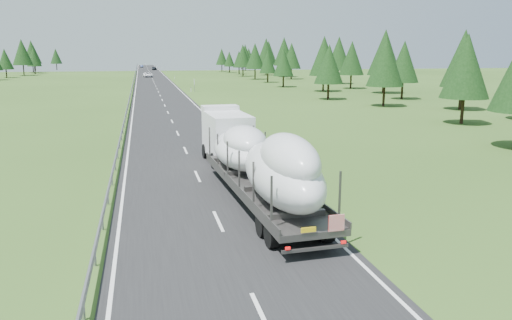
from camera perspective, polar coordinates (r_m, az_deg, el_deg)
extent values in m
plane|color=#2D4C19|center=(24.09, -4.34, -7.01)|extent=(400.00, 400.00, 0.00)
cube|color=black|center=(122.81, -11.40, 8.31)|extent=(10.00, 400.00, 0.02)
cube|color=slate|center=(122.75, -13.91, 8.47)|extent=(0.08, 400.00, 0.32)
cylinder|color=slate|center=(23.86, -17.14, -6.98)|extent=(0.10, 0.10, 0.60)
cube|color=silver|center=(53.93, -2.28, 4.31)|extent=(0.12, 0.07, 1.00)
cube|color=black|center=(53.89, -2.28, 4.65)|extent=(0.13, 0.08, 0.12)
cube|color=silver|center=(103.25, -7.44, 8.02)|extent=(0.12, 0.07, 1.00)
cube|color=black|center=(103.22, -7.44, 8.19)|extent=(0.13, 0.08, 0.12)
cube|color=silver|center=(153.01, -9.28, 9.30)|extent=(0.12, 0.07, 1.00)
cube|color=black|center=(152.99, -9.28, 9.42)|extent=(0.13, 0.08, 0.12)
cube|color=silver|center=(202.89, -10.22, 9.96)|extent=(0.12, 0.07, 1.00)
cube|color=black|center=(202.87, -10.22, 10.05)|extent=(0.13, 0.08, 0.12)
cube|color=silver|center=(252.81, -10.79, 10.35)|extent=(0.12, 0.07, 1.00)
cube|color=black|center=(252.80, -10.79, 10.42)|extent=(0.13, 0.08, 0.12)
cube|color=silver|center=(302.76, -11.17, 10.61)|extent=(0.12, 0.07, 1.00)
cube|color=black|center=(302.76, -11.17, 10.67)|extent=(0.13, 0.08, 0.12)
cube|color=silver|center=(352.73, -11.44, 10.80)|extent=(0.12, 0.07, 1.00)
cube|color=black|center=(352.72, -11.45, 10.85)|extent=(0.13, 0.08, 0.12)
cylinder|color=slate|center=(103.28, -7.06, 8.31)|extent=(0.08, 0.08, 2.00)
cube|color=silver|center=(103.22, -7.07, 8.86)|extent=(0.05, 0.90, 1.20)
cylinder|color=black|center=(75.82, 22.33, 6.76)|extent=(0.36, 0.36, 3.75)
cone|color=black|center=(75.58, 22.65, 10.68)|extent=(5.84, 5.84, 7.82)
cylinder|color=black|center=(89.89, 16.36, 7.77)|extent=(0.36, 0.36, 3.36)
cone|color=black|center=(89.68, 16.54, 10.74)|extent=(5.23, 5.23, 7.01)
cylinder|color=black|center=(102.02, 14.35, 8.59)|extent=(0.36, 0.36, 4.18)
cone|color=black|center=(101.85, 14.52, 11.84)|extent=(6.50, 6.50, 8.71)
cylinder|color=black|center=(113.49, 10.79, 8.92)|extent=(0.36, 0.36, 3.52)
cone|color=black|center=(113.33, 10.89, 11.38)|extent=(5.47, 5.47, 7.33)
cylinder|color=black|center=(130.19, 9.36, 9.48)|extent=(0.36, 0.36, 4.02)
cone|color=black|center=(130.06, 9.45, 11.93)|extent=(6.25, 6.25, 8.37)
cylinder|color=black|center=(140.44, 7.96, 9.52)|extent=(0.36, 0.36, 3.06)
cone|color=black|center=(140.31, 8.01, 11.25)|extent=(4.76, 4.76, 6.37)
cylinder|color=black|center=(150.94, 4.05, 9.89)|extent=(0.36, 0.36, 3.63)
cone|color=black|center=(150.82, 4.08, 11.81)|extent=(5.65, 5.65, 7.57)
cylinder|color=black|center=(164.50, 3.19, 10.21)|extent=(0.36, 0.36, 4.31)
cone|color=black|center=(164.40, 3.22, 12.30)|extent=(6.70, 6.70, 8.98)
cylinder|color=black|center=(177.22, 1.16, 10.38)|extent=(0.36, 0.36, 4.31)
cone|color=black|center=(177.12, 1.17, 12.31)|extent=(6.71, 6.71, 8.99)
cylinder|color=black|center=(192.59, 1.44, 10.50)|extent=(0.36, 0.36, 4.13)
cone|color=black|center=(192.50, 1.45, 12.20)|extent=(6.42, 6.42, 8.60)
cylinder|color=black|center=(205.64, 0.85, 10.51)|extent=(0.36, 0.36, 3.44)
cone|color=black|center=(205.55, 0.85, 11.84)|extent=(5.34, 5.34, 7.16)
cylinder|color=black|center=(219.55, -1.24, 10.67)|extent=(0.36, 0.36, 3.82)
cone|color=black|center=(219.46, -1.25, 12.05)|extent=(5.94, 5.94, 7.95)
cylinder|color=black|center=(235.70, -1.66, 10.67)|extent=(0.36, 0.36, 2.95)
cone|color=black|center=(235.63, -1.66, 11.67)|extent=(4.60, 4.60, 6.15)
cylinder|color=black|center=(247.27, -0.83, 10.80)|extent=(0.36, 0.36, 3.36)
cone|color=black|center=(247.20, -0.83, 11.88)|extent=(5.23, 5.23, 7.00)
cylinder|color=black|center=(60.84, 22.52, 5.44)|extent=(0.36, 0.36, 3.40)
cone|color=black|center=(60.54, 22.89, 9.88)|extent=(5.30, 5.30, 7.09)
cylinder|color=black|center=(77.11, 14.40, 7.27)|extent=(0.36, 0.36, 3.50)
cone|color=black|center=(76.87, 14.60, 10.88)|extent=(5.45, 5.45, 7.29)
cylinder|color=black|center=(86.54, 8.25, 7.91)|extent=(0.36, 0.36, 3.16)
cone|color=black|center=(86.33, 8.34, 10.81)|extent=(4.91, 4.91, 6.57)
cylinder|color=black|center=(104.12, 7.70, 8.82)|extent=(0.36, 0.36, 3.80)
cone|color=black|center=(103.95, 7.78, 11.72)|extent=(5.91, 5.91, 7.92)
cylinder|color=black|center=(116.63, 3.13, 9.07)|extent=(0.36, 0.36, 3.00)
cone|color=black|center=(116.47, 3.16, 11.12)|extent=(4.67, 4.67, 6.25)
cylinder|color=black|center=(134.41, 1.35, 9.47)|extent=(0.36, 0.36, 2.87)
cone|color=black|center=(134.27, 1.36, 11.17)|extent=(4.46, 4.46, 5.97)
cylinder|color=black|center=(149.39, -0.11, 9.89)|extent=(0.36, 0.36, 3.59)
cone|color=black|center=(149.26, -0.11, 11.81)|extent=(5.59, 5.59, 7.48)
cylinder|color=black|center=(168.28, -1.50, 10.15)|extent=(0.36, 0.36, 3.57)
cone|color=black|center=(168.17, -1.51, 11.83)|extent=(5.55, 5.55, 7.43)
cylinder|color=black|center=(184.87, -1.95, 10.22)|extent=(0.36, 0.36, 2.84)
cone|color=black|center=(184.77, -1.96, 11.44)|extent=(4.42, 4.42, 5.92)
cylinder|color=black|center=(199.93, -3.06, 10.35)|extent=(0.36, 0.36, 2.78)
cone|color=black|center=(199.84, -3.07, 11.46)|extent=(4.33, 4.33, 5.79)
cylinder|color=black|center=(211.20, -3.92, 10.50)|extent=(0.36, 0.36, 3.20)
cone|color=black|center=(211.11, -3.94, 11.71)|extent=(4.98, 4.98, 6.67)
cylinder|color=black|center=(176.87, -26.64, 8.90)|extent=(0.36, 0.36, 3.08)
cone|color=black|center=(176.77, -26.77, 10.28)|extent=(4.79, 4.79, 6.42)
cylinder|color=black|center=(190.73, -25.03, 9.37)|extent=(0.36, 0.36, 4.20)
cone|color=black|center=(190.64, -25.19, 11.11)|extent=(6.53, 6.53, 8.74)
cylinder|color=black|center=(203.43, -23.95, 9.44)|extent=(0.36, 0.36, 3.26)
cone|color=black|center=(203.34, -24.06, 10.71)|extent=(5.08, 5.08, 6.80)
cylinder|color=black|center=(219.04, -24.13, 9.68)|extent=(0.36, 0.36, 4.25)
cone|color=black|center=(218.96, -24.27, 11.22)|extent=(6.61, 6.61, 8.86)
cylinder|color=black|center=(235.32, -23.91, 9.72)|extent=(0.36, 0.36, 3.60)
cone|color=black|center=(235.24, -24.02, 10.94)|extent=(5.60, 5.60, 7.50)
cylinder|color=black|center=(244.64, -21.82, 9.91)|extent=(0.36, 0.36, 3.25)
cone|color=black|center=(244.57, -21.91, 10.96)|extent=(5.05, 5.05, 6.77)
cube|color=white|center=(36.16, -3.32, 2.92)|extent=(3.02, 5.62, 3.07)
cube|color=black|center=(38.81, -4.02, 4.37)|extent=(2.53, 0.22, 1.54)
cube|color=white|center=(38.30, -3.96, 6.00)|extent=(2.81, 1.46, 0.33)
cube|color=#4E4B4A|center=(35.37, -3.00, 0.27)|extent=(2.91, 3.43, 0.27)
cylinder|color=black|center=(38.18, -5.66, 1.04)|extent=(0.44, 1.12, 1.10)
cylinder|color=black|center=(38.57, -1.93, 1.20)|extent=(0.44, 1.12, 1.10)
cylinder|color=black|center=(34.77, -4.92, -0.06)|extent=(0.44, 1.12, 1.10)
cylinder|color=black|center=(35.19, -0.85, 0.13)|extent=(0.44, 1.12, 1.10)
cube|color=#4E4B4A|center=(26.38, 0.48, -2.97)|extent=(3.75, 15.50, 0.29)
cube|color=#4E4B4A|center=(26.03, -2.65, -2.57)|extent=(0.85, 15.35, 0.26)
cube|color=#4E4B4A|center=(26.68, 3.54, -2.21)|extent=(0.85, 15.35, 0.26)
cube|color=#4E4B4A|center=(19.57, 0.77, -4.80)|extent=(0.08, 0.08, 2.09)
cube|color=#4E4B4A|center=(20.43, 8.77, -4.21)|extent=(0.08, 0.08, 2.09)
cube|color=#4E4B4A|center=(22.04, -0.84, -2.84)|extent=(0.08, 0.08, 2.09)
cube|color=#4E4B4A|center=(22.81, 6.36, -2.40)|extent=(0.08, 0.08, 2.09)
cube|color=#4E4B4A|center=(24.55, -2.12, -1.28)|extent=(0.08, 0.08, 2.09)
cube|color=#4E4B4A|center=(25.24, 4.40, -0.93)|extent=(0.08, 0.08, 2.09)
cube|color=#4E4B4A|center=(27.08, -3.16, -0.01)|extent=(0.08, 0.08, 2.09)
cube|color=#4E4B4A|center=(27.70, 2.80, 0.28)|extent=(0.08, 0.08, 2.09)
cube|color=#4E4B4A|center=(29.62, -4.02, 1.05)|extent=(0.08, 0.08, 2.09)
cube|color=#4E4B4A|center=(30.20, 1.46, 1.29)|extent=(0.08, 0.08, 2.09)
cube|color=#4E4B4A|center=(32.18, -4.75, 1.93)|extent=(0.08, 0.08, 2.09)
cube|color=#4E4B4A|center=(32.71, 0.32, 2.14)|extent=(0.08, 0.08, 2.09)
cylinder|color=black|center=(20.77, 1.01, -8.58)|extent=(0.49, 1.12, 1.10)
cylinder|color=black|center=(21.44, 7.35, -8.00)|extent=(0.49, 1.12, 1.10)
cylinder|color=black|center=(21.97, 0.18, -7.39)|extent=(0.49, 1.12, 1.10)
cylinder|color=black|center=(22.61, 6.20, -6.89)|extent=(0.49, 1.12, 1.10)
cube|color=#4E4B4A|center=(19.59, 5.70, -10.13)|extent=(2.75, 0.27, 0.13)
cube|color=red|center=(19.44, 8.16, -7.27)|extent=(0.66, 0.08, 0.66)
cube|color=yellow|center=(19.13, 4.88, -8.04)|extent=(0.61, 0.07, 0.20)
cube|color=red|center=(19.14, 2.46, -10.10)|extent=(0.20, 0.08, 0.11)
cube|color=red|center=(19.84, 8.99, -9.42)|extent=(0.20, 0.08, 0.11)
ellipsoid|color=silver|center=(22.72, 2.53, -1.63)|extent=(3.35, 8.96, 2.67)
ellipsoid|color=silver|center=(21.48, 3.33, 0.10)|extent=(2.49, 5.69, 2.14)
ellipsoid|color=silver|center=(29.87, -1.26, 1.18)|extent=(3.56, 7.57, 2.09)
ellipsoid|color=silver|center=(28.85, -0.89, 2.26)|extent=(2.66, 4.81, 1.67)
imported|color=white|center=(166.82, -12.26, 9.52)|extent=(3.24, 6.02, 1.60)
imported|color=black|center=(231.60, -11.56, 10.23)|extent=(2.14, 4.53, 1.50)
imported|color=#1C2A4E|center=(271.22, -12.93, 10.41)|extent=(1.54, 4.13, 1.35)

